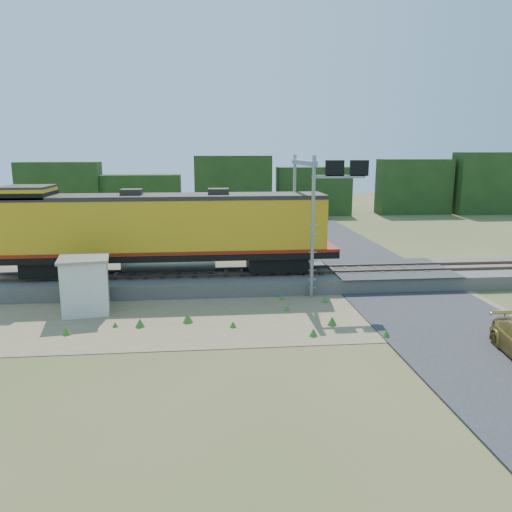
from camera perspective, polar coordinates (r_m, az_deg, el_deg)
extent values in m
plane|color=#475123|center=(23.73, 3.79, -7.11)|extent=(140.00, 140.00, 0.00)
cube|color=slate|center=(29.30, 1.88, -2.58)|extent=(70.00, 5.00, 0.80)
cube|color=brown|center=(28.50, 2.08, -2.00)|extent=(70.00, 0.10, 0.16)
cube|color=brown|center=(29.88, 1.71, -1.34)|extent=(70.00, 0.10, 0.16)
cube|color=#8C7754|center=(23.97, -1.17, -6.86)|extent=(26.00, 8.00, 0.03)
cube|color=#38383A|center=(30.89, 14.87, -1.40)|extent=(7.00, 5.20, 0.06)
cube|color=#38383A|center=(46.07, 7.92, 2.18)|extent=(7.00, 24.00, 0.08)
cube|color=#1C3613|center=(60.41, -2.12, 7.63)|extent=(36.00, 3.00, 6.50)
cube|color=black|center=(30.03, -21.79, -1.14)|extent=(3.44, 2.20, 0.86)
cube|color=black|center=(29.11, 2.40, -0.68)|extent=(3.44, 2.20, 0.86)
cube|color=black|center=(28.79, -9.93, 0.24)|extent=(19.11, 2.87, 0.34)
cylinder|color=gray|center=(28.88, -9.90, -0.65)|extent=(5.26, 1.15, 1.15)
cube|color=gold|center=(28.50, -10.05, 3.49)|extent=(17.68, 2.77, 2.96)
cube|color=maroon|center=(28.73, -9.95, 0.80)|extent=(19.11, 2.91, 0.17)
cube|color=#28231E|center=(28.32, -10.16, 6.69)|extent=(17.68, 2.82, 0.23)
cube|color=gold|center=(29.82, -24.70, 6.47)|extent=(2.48, 2.77, 0.67)
cube|color=#28231E|center=(29.79, -24.76, 7.19)|extent=(2.48, 2.82, 0.11)
cube|color=black|center=(29.82, -24.69, 6.38)|extent=(2.53, 2.82, 0.33)
cube|color=maroon|center=(30.55, -26.90, 2.31)|extent=(0.10, 1.91, 1.15)
cube|color=#28231E|center=(28.51, -14.04, 7.00)|extent=(1.15, 0.96, 0.43)
cube|color=#28231E|center=(28.23, -4.32, 7.27)|extent=(1.15, 0.96, 0.43)
cube|color=silver|center=(25.54, -18.91, -3.27)|extent=(2.43, 2.43, 2.64)
cube|color=gray|center=(25.23, -19.12, -0.26)|extent=(2.67, 2.67, 0.13)
cylinder|color=gray|center=(26.22, 6.49, 3.13)|extent=(0.19, 0.19, 7.51)
cylinder|color=gray|center=(31.66, 4.37, 4.67)|extent=(0.19, 0.19, 7.51)
cube|color=gray|center=(28.67, 5.46, 10.57)|extent=(0.27, 6.20, 0.27)
cube|color=gray|center=(26.25, 9.41, 8.94)|extent=(2.79, 0.16, 0.16)
cube|color=black|center=(26.18, 8.98, 9.89)|extent=(0.97, 0.16, 0.80)
cube|color=black|center=(26.53, 11.72, 9.82)|extent=(0.97, 0.16, 0.80)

